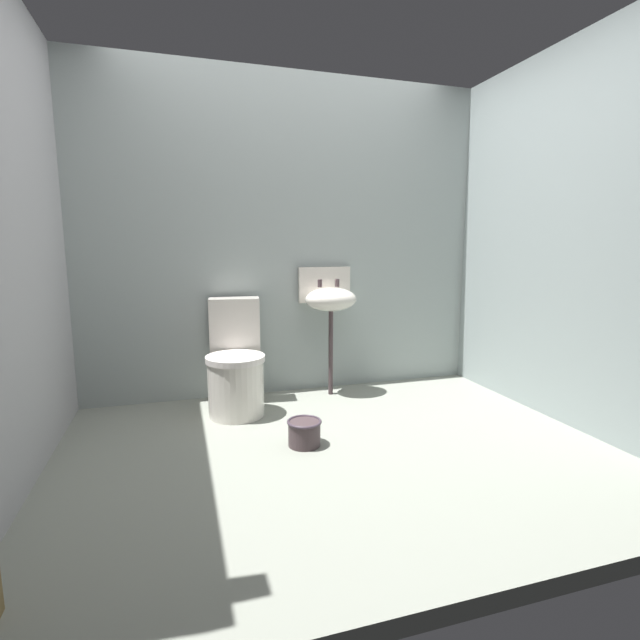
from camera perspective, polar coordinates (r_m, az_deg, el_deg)
The scene contains 7 objects.
ground_plane at distance 2.87m, azimuth 1.66°, elevation -15.62°, with size 3.50×2.58×0.08m, color gray.
wall_back at distance 3.70m, azimuth -4.00°, elevation 9.98°, with size 3.50×0.10×2.43m, color #99A3A1.
wall_left at distance 2.68m, azimuth -34.04°, elevation 8.80°, with size 0.10×2.38×2.43m, color #9E9DA1.
wall_right at distance 3.54m, azimuth 26.89°, elevation 9.07°, with size 0.10×2.38×2.43m, color #929F9F.
toilet_near_wall at distance 3.33m, azimuth -10.24°, elevation -5.60°, with size 0.45×0.63×0.78m.
sink at distance 3.60m, azimuth 1.20°, elevation 2.65°, with size 0.42×0.35×0.99m.
bucket at distance 2.81m, azimuth -1.92°, elevation -13.49°, with size 0.20×0.20×0.15m.
Camera 1 is at (-0.84, -2.47, 1.16)m, focal length 26.27 mm.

